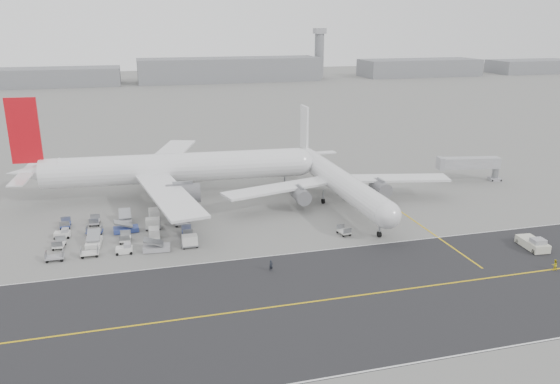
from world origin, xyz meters
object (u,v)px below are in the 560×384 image
object	(u,v)px
pushback_tug	(533,244)
jet_bridge	(470,164)
airliner_a	(168,168)
control_tower	(319,52)
ground_crew_b	(555,265)
ground_crew_a	(271,266)
airliner_b	(337,180)

from	to	relation	value
pushback_tug	jet_bridge	distance (m)	39.82
airliner_a	jet_bridge	bearing A→B (deg)	-90.77
control_tower	ground_crew_b	size ratio (longest dim) A/B	17.94
jet_bridge	ground_crew_a	bearing A→B (deg)	-137.38
jet_bridge	pushback_tug	bearing A→B (deg)	-97.67
airliner_b	ground_crew_a	bearing A→B (deg)	-128.32
airliner_b	ground_crew_b	xyz separation A→B (m)	(20.09, -38.37, -3.99)
airliner_a	jet_bridge	world-z (taller)	airliner_a
pushback_tug	ground_crew_a	world-z (taller)	pushback_tug
control_tower	pushback_tug	size ratio (longest dim) A/B	4.11
control_tower	airliner_b	world-z (taller)	control_tower
jet_bridge	ground_crew_b	size ratio (longest dim) A/B	8.83
airliner_a	control_tower	bearing A→B (deg)	-21.78
airliner_a	jet_bridge	size ratio (longest dim) A/B	4.08
airliner_b	ground_crew_b	size ratio (longest dim) A/B	28.05
pushback_tug	airliner_b	bearing A→B (deg)	130.89
pushback_tug	ground_crew_a	distance (m)	43.53
airliner_b	ground_crew_a	distance (m)	34.85
pushback_tug	ground_crew_a	size ratio (longest dim) A/B	4.47
control_tower	ground_crew_a	size ratio (longest dim) A/B	18.36
airliner_a	ground_crew_b	size ratio (longest dim) A/B	36.02
ground_crew_a	ground_crew_b	size ratio (longest dim) A/B	0.98
control_tower	jet_bridge	bearing A→B (deg)	-100.69
jet_bridge	airliner_a	bearing A→B (deg)	-174.07
airliner_b	pushback_tug	xyz separation A→B (m)	(22.59, -30.62, -3.98)
pushback_tug	jet_bridge	xyz separation A→B (m)	(12.65, 37.63, 3.11)
control_tower	jet_bridge	size ratio (longest dim) A/B	2.03
airliner_a	ground_crew_b	distance (m)	73.90
jet_bridge	ground_crew_b	bearing A→B (deg)	-97.56
pushback_tug	ground_crew_b	bearing A→B (deg)	-103.43
pushback_tug	ground_crew_b	size ratio (longest dim) A/B	4.37
control_tower	pushback_tug	distance (m)	281.86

